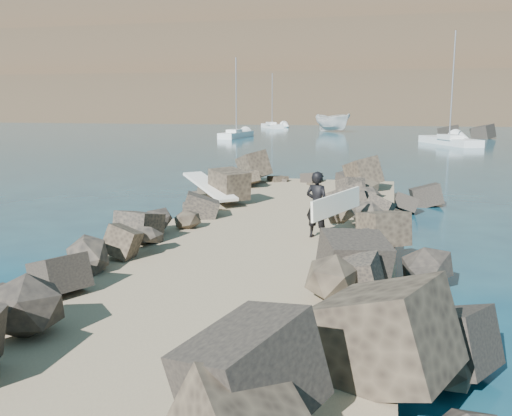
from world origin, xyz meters
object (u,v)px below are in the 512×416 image
(surfboard_resting, at_px, (210,190))
(sailboat_a, at_px, (236,135))
(boat_imported, at_px, (333,122))
(surfer_with_board, at_px, (320,205))

(surfboard_resting, distance_m, sailboat_a, 46.70)
(surfboard_resting, bearing_deg, boat_imported, 47.71)
(boat_imported, relative_size, sailboat_a, 0.73)
(boat_imported, bearing_deg, sailboat_a, -164.30)
(surfboard_resting, height_order, sailboat_a, sailboat_a)
(boat_imported, height_order, surfer_with_board, boat_imported)
(surfer_with_board, height_order, sailboat_a, sailboat_a)
(boat_imported, distance_m, surfer_with_board, 66.27)
(surfboard_resting, distance_m, surfer_with_board, 5.64)
(surfboard_resting, height_order, boat_imported, boat_imported)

